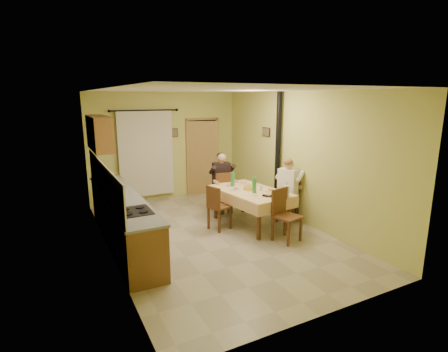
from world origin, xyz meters
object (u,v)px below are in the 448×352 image
chair_near (286,226)px  stove_flue (277,170)px  chair_right (288,209)px  man_right (289,183)px  dining_table (250,207)px  man_far (222,176)px  chair_left (219,216)px  chair_far (222,200)px

chair_near → stove_flue: (0.83, 1.48, 0.73)m
chair_right → man_right: bearing=90.0°
dining_table → chair_near: 1.07m
man_far → stove_flue: stove_flue is taller
man_far → stove_flue: size_ratio=0.50×
chair_near → chair_left: chair_near is taller
chair_far → man_far: man_far is taller
chair_right → stove_flue: (0.15, 0.64, 0.74)m
stove_flue → chair_far: bearing=151.5°
dining_table → stove_flue: stove_flue is taller
dining_table → chair_far: 1.05m
dining_table → chair_near: bearing=-89.7°
man_far → man_right: bearing=-45.1°
chair_right → stove_flue: size_ratio=0.33×
chair_far → chair_near: chair_near is taller
chair_far → chair_near: bearing=-74.4°
chair_right → man_right: size_ratio=0.68×
chair_left → man_far: 1.29m
man_far → man_right: 1.59m
chair_near → man_far: man_far is taller
man_far → stove_flue: (1.12, -0.63, 0.15)m
chair_right → chair_near: bearing=118.7°
dining_table → man_far: 1.17m
man_far → man_right: size_ratio=1.00×
chair_left → man_right: 1.67m
man_far → man_right: same height
dining_table → chair_right: size_ratio=2.02×
chair_far → chair_left: bearing=-112.8°
dining_table → stove_flue: (0.98, 0.43, 0.64)m
dining_table → stove_flue: bearing=15.9°
stove_flue → man_far: bearing=150.9°
chair_near → chair_far: bearing=-96.7°
man_far → dining_table: bearing=-74.6°
chair_far → man_right: 1.69m
chair_left → stove_flue: bearing=84.7°
chair_far → chair_near: 2.11m
dining_table → man_far: (-0.14, 1.05, 0.50)m
chair_left → man_right: size_ratio=0.67×
man_far → stove_flue: 1.30m
chair_right → chair_left: 1.58m
man_right → chair_left: bearing=57.8°
chair_far → stove_flue: bearing=-20.9°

